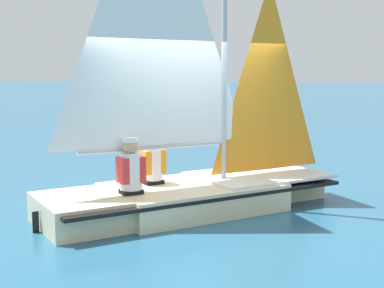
{
  "coord_description": "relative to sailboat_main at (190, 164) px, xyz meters",
  "views": [
    {
      "loc": [
        -1.96,
        7.58,
        2.01
      ],
      "look_at": [
        0.0,
        0.0,
        0.99
      ],
      "focal_mm": 50.0,
      "sensor_mm": 36.0,
      "label": 1
    }
  ],
  "objects": [
    {
      "name": "sailor_crew",
      "position": [
        0.61,
        0.83,
        -0.06
      ],
      "size": [
        0.42,
        0.42,
        1.16
      ],
      "rotation": [
        0.0,
        0.0,
        3.93
      ],
      "color": "black",
      "rests_on": "ground_plane"
    },
    {
      "name": "sailboat_main",
      "position": [
        0.0,
        0.0,
        0.0
      ],
      "size": [
        4.26,
        4.26,
        5.16
      ],
      "rotation": [
        0.0,
        0.0,
        3.93
      ],
      "color": "beige",
      "rests_on": "ground_plane"
    },
    {
      "name": "sailor_helm",
      "position": [
        0.55,
        0.11,
        -0.07
      ],
      "size": [
        0.42,
        0.42,
        1.16
      ],
      "rotation": [
        0.0,
        0.0,
        3.93
      ],
      "color": "black",
      "rests_on": "ground_plane"
    },
    {
      "name": "ground_plane",
      "position": [
        -0.03,
        -0.03,
        -0.69
      ],
      "size": [
        260.0,
        260.0,
        0.0
      ],
      "primitive_type": "plane",
      "color": "#235675"
    }
  ]
}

